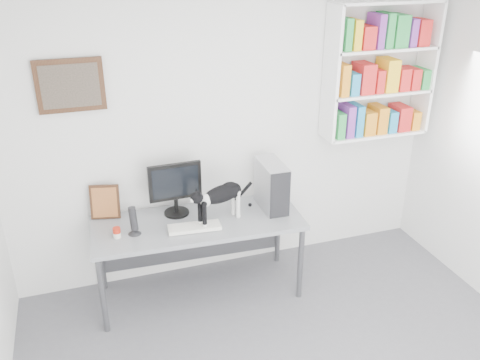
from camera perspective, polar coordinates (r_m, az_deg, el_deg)
The scene contains 11 objects.
room at distance 2.92m, azimuth 10.53°, elevation -7.47°, with size 4.01×4.01×2.70m.
bookshelf at distance 4.91m, azimuth 15.44°, elevation 11.74°, with size 1.03×0.28×1.24m, color white.
wall_art at distance 4.23m, azimuth -18.52°, elevation 10.02°, with size 0.52×0.04×0.42m, color #422915.
desk at distance 4.57m, azimuth -4.60°, elevation -8.67°, with size 1.79×0.70×0.75m, color gray.
monitor at distance 4.40m, azimuth -7.28°, elevation -0.97°, with size 0.46×0.22×0.49m, color black.
keyboard at distance 4.25m, azimuth -5.14°, elevation -5.29°, with size 0.44×0.17×0.03m, color silver.
pc_tower at distance 4.51m, azimuth 3.54°, elevation -0.59°, with size 0.19×0.43×0.43m, color #B7B7BC.
speaker at distance 4.20m, azimuth -11.88°, elevation -4.46°, with size 0.11×0.11×0.25m, color black.
leaning_print at distance 4.50m, azimuth -14.94°, elevation -2.33°, with size 0.25×0.10×0.31m, color #422915.
soup_can at distance 4.22m, azimuth -13.66°, elevation -5.78°, with size 0.06×0.06×0.09m, color red.
cat at distance 4.27m, azimuth -2.19°, elevation -2.63°, with size 0.57×0.15×0.35m, color black, non-canonical shape.
Camera 1 is at (-1.26, -2.14, 2.90)m, focal length 38.00 mm.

